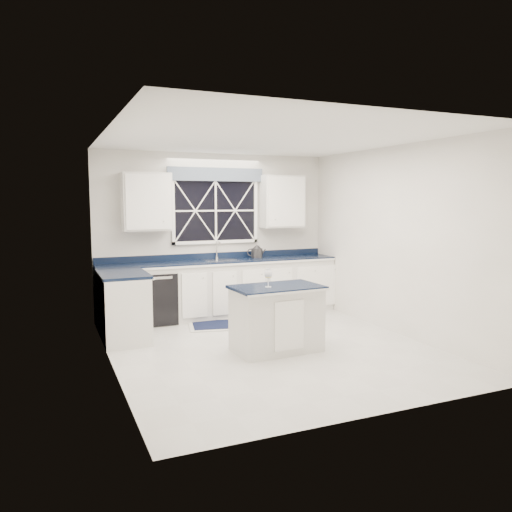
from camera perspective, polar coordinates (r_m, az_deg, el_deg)
name	(u,v)px	position (r m, az deg, el deg)	size (l,w,h in m)	color
ground	(271,348)	(6.64, 1.67, -10.45)	(4.50, 4.50, 0.00)	beige
back_wall	(215,234)	(8.47, -4.70, 2.48)	(4.00, 0.10, 2.70)	white
base_cabinets	(205,293)	(8.05, -5.83, -4.20)	(3.99, 1.60, 0.90)	silver
countertop	(221,262)	(8.23, -4.01, -0.63)	(3.98, 0.64, 0.04)	black
dishwasher	(155,297)	(8.02, -11.45, -4.62)	(0.60, 0.58, 0.82)	black
window	(216,206)	(8.41, -4.63, 5.73)	(1.65, 0.09, 1.26)	black
upper_cabinets	(218,202)	(8.29, -4.36, 6.21)	(3.10, 0.34, 0.90)	silver
faucet	(217,250)	(8.39, -4.46, 0.73)	(0.05, 0.20, 0.30)	#BDBDC0
island	(277,318)	(6.43, 2.37, -7.11)	(1.16, 0.74, 0.84)	silver
rug	(226,325)	(7.80, -3.47, -7.83)	(1.25, 0.91, 0.02)	beige
kettle	(257,252)	(8.57, 0.08, 0.50)	(0.30, 0.26, 0.23)	#303032
wine_glass	(268,274)	(6.22, 1.41, -2.13)	(0.10, 0.10, 0.23)	white
soap_bottle	(259,251)	(8.60, 0.34, 0.55)	(0.10, 0.10, 0.22)	silver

